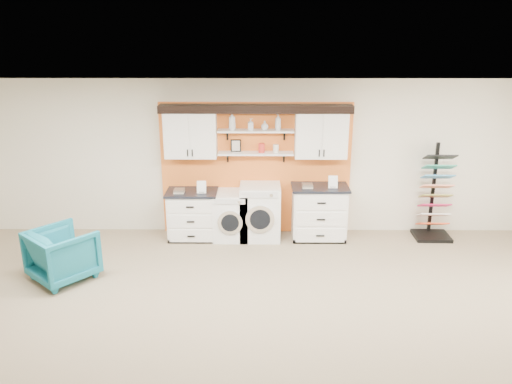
{
  "coord_description": "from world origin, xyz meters",
  "views": [
    {
      "loc": [
        0.06,
        -4.72,
        3.61
      ],
      "look_at": [
        0.01,
        2.3,
        1.31
      ],
      "focal_mm": 35.0,
      "sensor_mm": 36.0,
      "label": 1
    }
  ],
  "objects_px": {
    "base_cabinet_right": "(319,212)",
    "armchair": "(63,254)",
    "sample_rack": "(434,209)",
    "base_cabinet_left": "(193,214)",
    "dryer": "(260,212)",
    "washer": "(231,215)"
  },
  "relations": [
    {
      "from": "base_cabinet_right",
      "to": "armchair",
      "type": "distance_m",
      "value": 4.31
    },
    {
      "from": "base_cabinet_right",
      "to": "dryer",
      "type": "xyz_separation_m",
      "value": [
        -1.05,
        -0.0,
        0.01
      ]
    },
    {
      "from": "base_cabinet_left",
      "to": "dryer",
      "type": "relative_size",
      "value": 0.91
    },
    {
      "from": "sample_rack",
      "to": "washer",
      "type": "bearing_deg",
      "value": -177.89
    },
    {
      "from": "base_cabinet_left",
      "to": "armchair",
      "type": "relative_size",
      "value": 1.04
    },
    {
      "from": "washer",
      "to": "base_cabinet_right",
      "type": "bearing_deg",
      "value": 0.12
    },
    {
      "from": "base_cabinet_left",
      "to": "sample_rack",
      "type": "distance_m",
      "value": 4.32
    },
    {
      "from": "washer",
      "to": "armchair",
      "type": "bearing_deg",
      "value": -147.34
    },
    {
      "from": "washer",
      "to": "sample_rack",
      "type": "relative_size",
      "value": 0.5
    },
    {
      "from": "sample_rack",
      "to": "base_cabinet_left",
      "type": "bearing_deg",
      "value": -178.04
    },
    {
      "from": "washer",
      "to": "armchair",
      "type": "distance_m",
      "value": 2.9
    },
    {
      "from": "base_cabinet_right",
      "to": "sample_rack",
      "type": "xyz_separation_m",
      "value": [
        2.06,
        0.04,
        0.05
      ]
    },
    {
      "from": "sample_rack",
      "to": "armchair",
      "type": "relative_size",
      "value": 1.99
    },
    {
      "from": "base_cabinet_left",
      "to": "sample_rack",
      "type": "height_order",
      "value": "sample_rack"
    },
    {
      "from": "base_cabinet_left",
      "to": "washer",
      "type": "relative_size",
      "value": 1.04
    },
    {
      "from": "base_cabinet_left",
      "to": "washer",
      "type": "bearing_deg",
      "value": -0.28
    },
    {
      "from": "base_cabinet_right",
      "to": "sample_rack",
      "type": "height_order",
      "value": "sample_rack"
    },
    {
      "from": "armchair",
      "to": "sample_rack",
      "type": "bearing_deg",
      "value": -123.86
    },
    {
      "from": "sample_rack",
      "to": "armchair",
      "type": "distance_m",
      "value": 6.28
    },
    {
      "from": "base_cabinet_right",
      "to": "armchair",
      "type": "bearing_deg",
      "value": -158.66
    },
    {
      "from": "base_cabinet_right",
      "to": "washer",
      "type": "relative_size",
      "value": 1.16
    },
    {
      "from": "base_cabinet_left",
      "to": "base_cabinet_right",
      "type": "relative_size",
      "value": 0.9
    }
  ]
}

